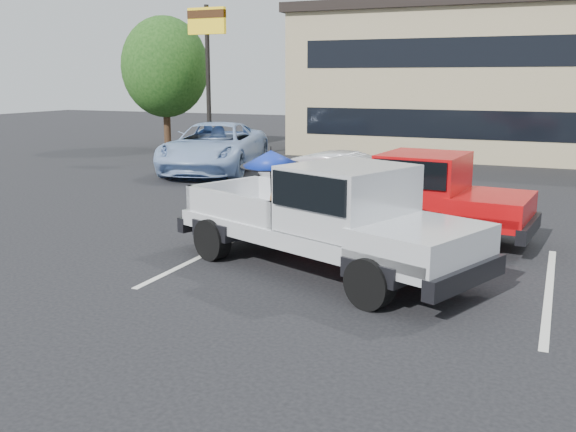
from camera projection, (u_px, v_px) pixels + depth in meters
name	position (u px, v px, depth m)	size (l,w,h in m)	color
ground	(325.00, 305.00, 9.37)	(90.00, 90.00, 0.00)	black
stripe_left	(214.00, 250.00, 12.32)	(0.12, 5.00, 0.01)	silver
stripe_right	(549.00, 290.00, 10.00)	(0.12, 5.00, 0.01)	silver
motel_building	(543.00, 79.00, 26.77)	(20.40, 8.40, 6.30)	tan
motel_sign	(207.00, 41.00, 24.82)	(1.60, 0.22, 6.00)	black
tree_left	(165.00, 67.00, 29.25)	(3.96, 3.96, 6.02)	#332114
silver_pickup	(336.00, 213.00, 10.62)	(6.01, 3.94, 2.06)	black
red_pickup	(415.00, 192.00, 13.05)	(5.54, 2.39, 1.78)	black
silver_sedan	(349.00, 183.00, 15.72)	(1.52, 4.37, 1.44)	silver
blue_suv	(214.00, 147.00, 22.64)	(2.83, 6.14, 1.71)	#96B4E0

